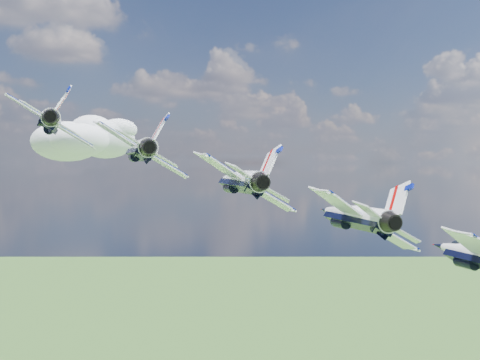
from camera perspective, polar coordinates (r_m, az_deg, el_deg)
name	(u,v)px	position (r m, az deg, el deg)	size (l,w,h in m)	color
cloud_far	(102,137)	(329.38, -12.98, 3.96)	(62.22, 48.89, 24.44)	white
jet_0	(53,122)	(80.91, -17.34, 5.30)	(11.89, 17.61, 5.26)	white
jet_1	(141,149)	(73.57, -9.41, 2.91)	(11.89, 17.61, 5.26)	white
jet_2	(240,180)	(68.07, 0.00, 0.00)	(11.89, 17.61, 5.26)	silver
jet_3	(353,215)	(64.89, 10.68, -3.30)	(11.89, 17.61, 5.26)	white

